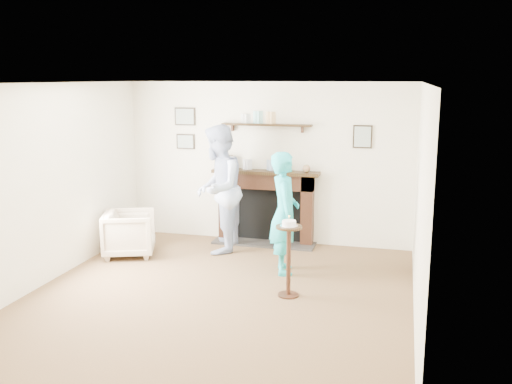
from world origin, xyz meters
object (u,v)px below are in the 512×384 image
pedestal_table (289,247)px  woman (284,271)px  man (219,251)px  armchair (130,255)px

pedestal_table → woman: bearing=105.4°
man → woman: (1.14, -0.67, 0.00)m
man → pedestal_table: (1.37, -1.49, 0.61)m
armchair → man: 1.31m
armchair → pedestal_table: 2.81m
man → woman: bearing=54.1°
man → woman: man is taller
man → woman: size_ratio=1.17×
man → pedestal_table: 2.11m
man → pedestal_table: bearing=36.9°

